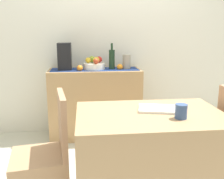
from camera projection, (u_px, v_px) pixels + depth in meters
name	position (u px, v px, depth m)	size (l,w,h in m)	color
ground_plane	(122.00, 173.00, 2.53)	(6.40, 6.40, 0.02)	beige
room_wall_rear	(109.00, 29.00, 3.37)	(6.40, 0.06, 2.70)	silver
sideboard_console	(95.00, 103.00, 3.30)	(1.13, 0.42, 0.86)	tan
table_runner	(95.00, 69.00, 3.21)	(1.06, 0.32, 0.01)	navy
fruit_bowl	(94.00, 66.00, 3.20)	(0.26, 0.26, 0.07)	white
apple_rear	(96.00, 60.00, 3.17)	(0.08, 0.08, 0.08)	gold
apple_left	(96.00, 61.00, 3.10)	(0.06, 0.06, 0.06)	#AA3B1F
apple_right	(92.00, 59.00, 3.25)	(0.08, 0.08, 0.08)	olive
apple_front	(99.00, 59.00, 3.24)	(0.08, 0.08, 0.08)	red
apple_center	(88.00, 60.00, 3.18)	(0.07, 0.07, 0.07)	gold
wine_bottle	(112.00, 59.00, 3.20)	(0.07, 0.07, 0.32)	#1D341F
coffee_maker	(65.00, 57.00, 3.13)	(0.16, 0.18, 0.33)	black
ceramic_vase	(126.00, 62.00, 3.23)	(0.10, 0.10, 0.18)	#A19582
orange_loose_mid	(80.00, 68.00, 3.08)	(0.07, 0.07, 0.07)	orange
orange_loose_end	(120.00, 67.00, 3.18)	(0.07, 0.07, 0.07)	orange
dining_table	(149.00, 159.00, 2.01)	(1.10, 0.74, 0.74)	tan
open_book	(157.00, 109.00, 2.01)	(0.28, 0.21, 0.02)	white
coffee_cup	(181.00, 111.00, 1.80)	(0.08, 0.08, 0.10)	#365184
chair_near_window	(43.00, 177.00, 1.95)	(0.45, 0.45, 0.90)	tan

